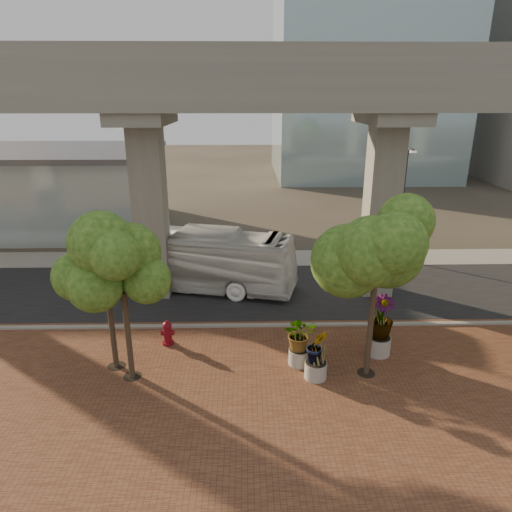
{
  "coord_description": "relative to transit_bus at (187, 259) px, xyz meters",
  "views": [
    {
      "loc": [
        -1.02,
        -21.11,
        10.37
      ],
      "look_at": [
        -0.57,
        0.5,
        2.68
      ],
      "focal_mm": 32.0,
      "sensor_mm": 36.0,
      "label": 1
    }
  ],
  "objects": [
    {
      "name": "planter_front",
      "position": [
        5.43,
        -8.12,
        -0.35
      ],
      "size": [
        1.92,
        1.92,
        2.11
      ],
      "color": "#A9A499",
      "rests_on": "ground"
    },
    {
      "name": "far_sidewalk",
      "position": [
        4.38,
        4.59,
        -1.66
      ],
      "size": [
        90.0,
        3.0,
        0.06
      ],
      "primitive_type": "cube",
      "color": "gray",
      "rests_on": "ground"
    },
    {
      "name": "asphalt_road",
      "position": [
        4.38,
        -0.91,
        -1.67
      ],
      "size": [
        90.0,
        8.0,
        0.04
      ],
      "primitive_type": "cube",
      "color": "black",
      "rests_on": "ground"
    },
    {
      "name": "ground",
      "position": [
        4.38,
        -2.91,
        -1.69
      ],
      "size": [
        160.0,
        160.0,
        0.0
      ],
      "primitive_type": "plane",
      "color": "#312B24",
      "rests_on": "ground"
    },
    {
      "name": "street_tree_far_west",
      "position": [
        -1.93,
        -8.13,
        2.95
      ],
      "size": [
        3.65,
        3.65,
        6.26
      ],
      "color": "#493B29",
      "rests_on": "ground"
    },
    {
      "name": "streetlamp_east",
      "position": [
        13.26,
        4.11,
        2.55
      ],
      "size": [
        0.36,
        1.05,
        7.26
      ],
      "color": "#2A2B2F",
      "rests_on": "ground"
    },
    {
      "name": "transit_viaduct",
      "position": [
        4.38,
        -0.91,
        5.6
      ],
      "size": [
        72.0,
        5.6,
        12.4
      ],
      "color": "gray",
      "rests_on": "ground"
    },
    {
      "name": "transit_bus",
      "position": [
        0.0,
        0.0,
        0.0
      ],
      "size": [
        12.45,
        5.88,
        3.38
      ],
      "primitive_type": "imported",
      "rotation": [
        0.0,
        0.0,
        1.31
      ],
      "color": "silver",
      "rests_on": "ground"
    },
    {
      "name": "curb_strip",
      "position": [
        4.38,
        -4.91,
        -1.61
      ],
      "size": [
        70.0,
        0.25,
        0.16
      ],
      "primitive_type": "cube",
      "color": "gray",
      "rests_on": "ground"
    },
    {
      "name": "planter_left",
      "position": [
        5.95,
        -9.08,
        -0.36
      ],
      "size": [
        1.9,
        1.9,
        2.09
      ],
      "color": "#AEA69D",
      "rests_on": "ground"
    },
    {
      "name": "street_tree_near_west",
      "position": [
        -1.12,
        -8.86,
        2.94
      ],
      "size": [
        3.62,
        3.62,
        6.24
      ],
      "color": "#493B29",
      "rests_on": "ground"
    },
    {
      "name": "streetlamp_west",
      "position": [
        -3.7,
        3.76,
        3.41
      ],
      "size": [
        0.43,
        1.27,
        8.74
      ],
      "color": "#2F2F34",
      "rests_on": "ground"
    },
    {
      "name": "fire_hydrant",
      "position": [
        -0.12,
        -6.43,
        -1.08
      ],
      "size": [
        0.57,
        0.51,
        1.14
      ],
      "color": "maroon",
      "rests_on": "ground"
    },
    {
      "name": "station_pavilion",
      "position": [
        -15.62,
        13.09,
        1.53
      ],
      "size": [
        23.0,
        13.0,
        6.3
      ],
      "color": "#AEC1C7",
      "rests_on": "ground"
    },
    {
      "name": "street_tree_near_east",
      "position": [
        7.99,
        -8.83,
        3.5
      ],
      "size": [
        4.33,
        4.33,
        7.12
      ],
      "color": "#493B29",
      "rests_on": "ground"
    },
    {
      "name": "planter_right",
      "position": [
        8.83,
        -7.4,
        -0.04
      ],
      "size": [
        2.46,
        2.46,
        2.63
      ],
      "color": "#A6A496",
      "rests_on": "ground"
    },
    {
      "name": "brick_plaza",
      "position": [
        4.38,
        -10.91,
        -1.66
      ],
      "size": [
        70.0,
        13.0,
        0.06
      ],
      "primitive_type": "cube",
      "color": "brown",
      "rests_on": "ground"
    }
  ]
}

